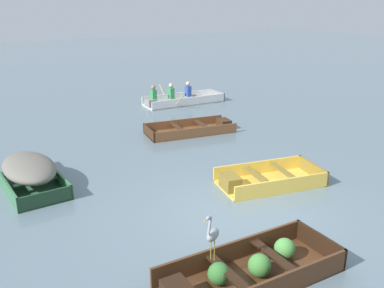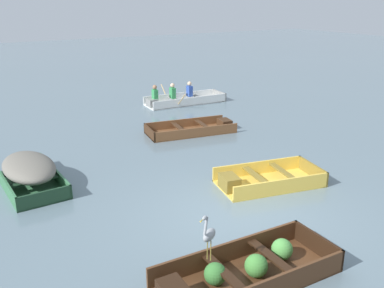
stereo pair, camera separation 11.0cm
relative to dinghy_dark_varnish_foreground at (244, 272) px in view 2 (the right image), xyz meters
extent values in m
plane|color=slate|center=(1.22, 1.67, -0.16)|extent=(80.00, 80.00, 0.00)
cube|color=#4C2D19|center=(0.06, -0.03, -0.14)|extent=(3.04, 1.25, 0.04)
cube|color=#4C2D19|center=(0.07, 0.52, 0.04)|extent=(3.00, 0.15, 0.40)
cube|color=black|center=(1.53, -0.08, 0.04)|extent=(0.09, 1.15, 0.40)
cube|color=black|center=(-0.39, -0.02, 0.14)|extent=(0.19, 1.06, 0.04)
cube|color=black|center=(0.51, -0.04, 0.14)|extent=(0.19, 1.06, 0.04)
sphere|color=#387533|center=(-0.46, 0.13, 0.06)|extent=(0.36, 0.36, 0.36)
sphere|color=#428438|center=(0.21, -0.04, 0.06)|extent=(0.38, 0.38, 0.38)
sphere|color=#4C9342|center=(0.89, 0.11, 0.06)|extent=(0.37, 0.37, 0.37)
cube|color=brown|center=(3.30, 7.18, -0.14)|extent=(3.03, 1.63, 0.04)
cube|color=brown|center=(3.39, 7.73, 0.00)|extent=(2.85, 0.51, 0.32)
cube|color=brown|center=(3.21, 6.62, 0.00)|extent=(2.85, 0.51, 0.32)
cube|color=#3F2716|center=(1.91, 7.41, 0.00)|extent=(0.24, 1.17, 0.32)
cube|color=#3F2716|center=(4.54, 6.98, 0.01)|extent=(0.44, 0.58, 0.29)
cube|color=#3F2716|center=(3.73, 7.11, 0.08)|extent=(0.33, 1.09, 0.04)
cube|color=#3F2716|center=(2.88, 7.25, 0.08)|extent=(0.33, 1.09, 0.04)
cube|color=#387047|center=(-2.14, 5.52, -0.14)|extent=(1.31, 2.56, 0.04)
cube|color=#387047|center=(-2.72, 5.49, 0.01)|extent=(0.16, 2.51, 0.34)
cube|color=#387047|center=(-1.57, 5.54, 0.01)|extent=(0.16, 2.51, 0.34)
cube|color=#1E3D27|center=(-2.09, 4.29, 0.01)|extent=(1.20, 0.10, 0.34)
cube|color=#1E3D27|center=(-2.19, 6.59, 0.02)|extent=(0.55, 0.38, 0.31)
cube|color=#1E3D27|center=(-2.16, 5.89, 0.09)|extent=(1.10, 0.21, 0.04)
cube|color=#1E3D27|center=(-2.13, 5.14, 0.09)|extent=(1.10, 0.21, 0.04)
ellipsoid|color=#6B665B|center=(-2.14, 5.52, 0.32)|extent=(1.23, 2.11, 0.48)
cube|color=#E5BC47|center=(2.80, 2.64, -0.14)|extent=(2.66, 1.70, 0.04)
cube|color=#E5BC47|center=(2.68, 2.06, 0.02)|extent=(2.42, 0.55, 0.37)
cube|color=#E5BC47|center=(2.92, 3.22, 0.02)|extent=(2.42, 0.55, 0.37)
cube|color=olive|center=(3.98, 2.39, 0.02)|extent=(0.30, 1.22, 0.37)
cube|color=olive|center=(1.77, 2.85, 0.04)|extent=(0.46, 0.62, 0.33)
cube|color=olive|center=(2.44, 2.71, 0.11)|extent=(0.39, 1.14, 0.04)
cube|color=olive|center=(3.16, 2.56, 0.11)|extent=(0.39, 1.14, 0.04)
cube|color=white|center=(5.25, 10.85, -0.14)|extent=(3.46, 1.30, 0.04)
cube|color=white|center=(5.22, 10.33, 0.01)|extent=(3.40, 0.25, 0.35)
cube|color=white|center=(5.28, 11.37, 0.01)|extent=(3.40, 0.25, 0.35)
cube|color=gray|center=(6.92, 10.75, 0.01)|extent=(0.11, 1.10, 0.35)
cube|color=gray|center=(3.73, 10.94, 0.03)|extent=(0.39, 0.51, 0.32)
cube|color=gray|center=(4.74, 10.88, 0.10)|extent=(0.22, 1.00, 0.04)
cube|color=gray|center=(5.76, 10.82, 0.10)|extent=(0.22, 1.00, 0.04)
cube|color=#2D4CA5|center=(5.45, 10.84, 0.34)|extent=(0.20, 0.29, 0.44)
sphere|color=beige|center=(5.45, 10.84, 0.66)|extent=(0.18, 0.18, 0.18)
cube|color=#338C4C|center=(4.65, 10.88, 0.34)|extent=(0.20, 0.29, 0.44)
sphere|color=beige|center=(4.65, 10.88, 0.66)|extent=(0.18, 0.18, 0.18)
cube|color=#338C4C|center=(3.86, 10.93, 0.34)|extent=(0.20, 0.29, 0.44)
sphere|color=#9E7051|center=(3.86, 10.93, 0.66)|extent=(0.18, 0.18, 0.18)
cylinder|color=tan|center=(4.60, 10.04, 0.24)|extent=(0.08, 0.64, 0.55)
cylinder|color=tan|center=(4.70, 11.73, 0.24)|extent=(0.08, 0.64, 0.55)
cylinder|color=olive|center=(-0.49, 0.23, 0.43)|extent=(0.02, 0.02, 0.35)
cylinder|color=olive|center=(-0.52, 0.28, 0.43)|extent=(0.02, 0.02, 0.35)
ellipsoid|color=#93999E|center=(-0.50, 0.26, 0.69)|extent=(0.35, 0.28, 0.18)
cylinder|color=#93999E|center=(-0.61, 0.20, 0.91)|extent=(0.12, 0.09, 0.28)
ellipsoid|color=#93999E|center=(-0.64, 0.18, 1.06)|extent=(0.13, 0.11, 0.06)
cone|color=gold|center=(-0.71, 0.14, 1.06)|extent=(0.10, 0.07, 0.02)
camera|label=1|loc=(-3.76, -4.43, 4.13)|focal=40.00mm
camera|label=2|loc=(-3.67, -4.48, 4.13)|focal=40.00mm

